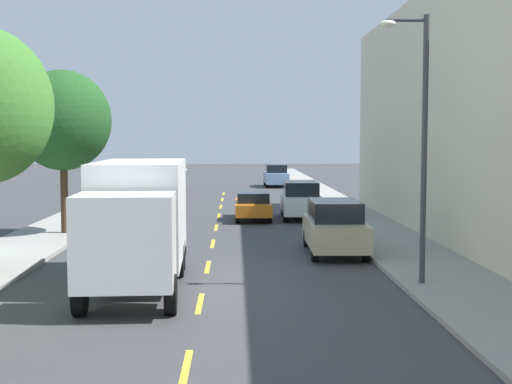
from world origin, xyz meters
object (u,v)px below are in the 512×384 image
parked_suv_sky (276,175)px  parked_pickup_burgundy (162,184)px  parked_suv_white (301,199)px  street_tree_third (63,121)px  street_lamp (419,131)px  parked_sedan_silver (155,192)px  delivery_box_truck (139,217)px  parked_pickup_charcoal (170,180)px  parked_suv_champagne (335,227)px  moving_orange_sedan (253,205)px

parked_suv_sky → parked_pickup_burgundy: (-8.90, -9.03, -0.16)m
parked_suv_sky → parked_suv_white: bearing=-90.3°
parked_suv_white → street_tree_third: bearing=-149.7°
street_lamp → parked_sedan_silver: bearing=111.9°
parked_sedan_silver → street_lamp: bearing=-68.1°
delivery_box_truck → parked_suv_sky: bearing=81.3°
street_lamp → parked_pickup_charcoal: 39.15m
parked_sedan_silver → parked_suv_white: bearing=-44.1°
delivery_box_truck → parked_suv_white: 17.73m
street_tree_third → parked_suv_champagne: bearing=-24.4°
parked_sedan_silver → moving_orange_sedan: size_ratio=1.00×
parked_suv_white → parked_sedan_silver: size_ratio=1.08×
parked_sedan_silver → moving_orange_sedan: 10.66m
street_lamp → parked_sedan_silver: size_ratio=1.63×
street_tree_third → delivery_box_truck: 11.70m
delivery_box_truck → parked_sedan_silver: (-2.39, 24.86, -1.22)m
parked_sedan_silver → parked_suv_champagne: bearing=-65.9°
parked_suv_champagne → moving_orange_sedan: 10.99m
parked_suv_white → moving_orange_sedan: size_ratio=1.08×
street_lamp → street_tree_third: bearing=138.9°
delivery_box_truck → parked_suv_sky: delivery_box_truck is taller
parked_suv_sky → parked_suv_white: 24.08m
street_tree_third → parked_sedan_silver: (2.20, 14.51, -4.17)m
parked_suv_champagne → parked_pickup_charcoal: bearing=105.7°
delivery_box_truck → parked_pickup_burgundy: bearing=94.8°
parked_suv_sky → parked_pickup_charcoal: parked_suv_sky is taller
street_tree_third → parked_pickup_burgundy: bearing=84.8°
street_lamp → moving_orange_sedan: size_ratio=1.64×
parked_suv_sky → parked_pickup_charcoal: (-8.86, -3.54, -0.16)m
parked_pickup_burgundy → parked_sedan_silver: 6.81m
parked_suv_sky → parked_pickup_charcoal: bearing=-158.2°
parked_suv_sky → parked_sedan_silver: size_ratio=1.07×
parked_sedan_silver → moving_orange_sedan: (6.00, -8.80, 0.00)m
street_tree_third → parked_suv_white: street_tree_third is taller
street_tree_third → street_lamp: 16.40m
street_lamp → parked_suv_sky: 41.29m
delivery_box_truck → parked_pickup_charcoal: (-2.63, 37.15, -1.14)m
parked_suv_sky → parked_pickup_charcoal: size_ratio=0.90×
delivery_box_truck → parked_suv_white: bearing=69.8°
parked_suv_sky → moving_orange_sedan: 24.78m
moving_orange_sedan → parked_suv_champagne: bearing=-75.9°
parked_suv_champagne → moving_orange_sedan: size_ratio=1.07×
parked_sedan_silver → parked_suv_champagne: (8.69, -19.46, 0.24)m
delivery_box_truck → parked_suv_champagne: delivery_box_truck is taller
parked_pickup_burgundy → parked_suv_white: parked_suv_white is taller
delivery_box_truck → parked_suv_sky: (6.23, 40.69, -0.98)m
street_lamp → parked_sedan_silver: 27.49m
parked_suv_sky → parked_sedan_silver: (-8.63, -15.84, -0.24)m
street_tree_third → parked_suv_champagne: 12.58m
street_tree_third → parked_suv_white: bearing=30.3°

